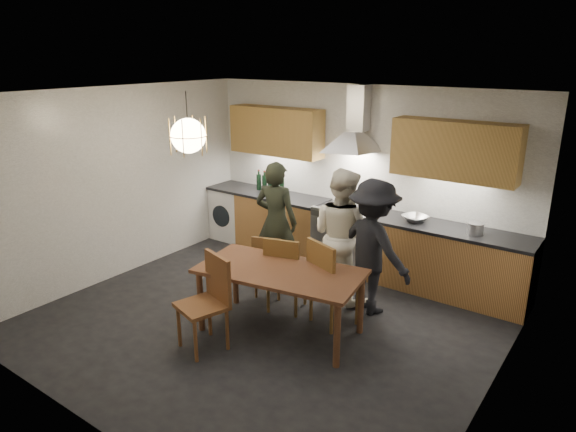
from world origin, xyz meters
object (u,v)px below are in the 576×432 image
Objects in this scene: person_right at (373,247)px; stock_pot at (475,229)px; dining_table at (280,277)px; chair_front at (209,296)px; person_left at (276,222)px; person_mid at (341,235)px; chair_back_left at (269,262)px; mixing_bowl at (415,218)px; wine_bottles at (270,182)px.

stock_pot is (0.90, 0.94, 0.15)m from person_right.
person_right is 1.31m from stock_pot.
stock_pot is at bearing 43.70° from dining_table.
chair_front is 2.00m from person_right.
person_right is (1.49, -0.08, -0.01)m from person_left.
person_mid is 1.03× the size of person_right.
chair_front reaches higher than chair_back_left.
person_left reaches higher than person_right.
dining_table is 9.89× the size of stock_pot.
person_right is (0.48, -0.10, -0.03)m from person_mid.
mixing_bowl is at bearing -114.60° from person_mid.
wine_bottles reaches higher than mixing_bowl.
chair_front is at bearing 94.64° from person_left.
person_mid is 2.10m from wine_bottles.
dining_table is 3.59× the size of wine_bottles.
stock_pot is (2.39, 0.85, 0.14)m from person_left.
chair_front is at bearing 74.65° from person_right.
wine_bottles is at bearing -58.88° from person_left.
person_mid is at bearing -27.37° from wine_bottles.
dining_table is at bearing 116.23° from chair_back_left.
wine_bottles is (-2.33, 1.06, 0.24)m from person_right.
person_mid is at bearing 170.97° from person_left.
person_right reaches higher than dining_table.
person_right is at bearing 177.97° from person_mid.
dining_table is at bearing 76.22° from person_right.
mixing_bowl is at bearing 176.79° from stock_pot.
chair_back_left is 1.29m from chair_front.
person_right is (1.22, 0.43, 0.34)m from chair_back_left.
stock_pot is (1.38, 0.84, 0.12)m from person_mid.
wine_bottles is at bearing 178.24° from mixing_bowl.
stock_pot is at bearing 70.65° from chair_front.
person_left is (-0.90, 1.13, 0.16)m from dining_table.
person_right is at bearing 51.23° from dining_table.
chair_back_left is 0.98m from person_mid.
person_mid is at bearing -123.98° from mixing_bowl.
person_mid reaches higher than wine_bottles.
chair_back_left is 2.61× the size of mixing_bowl.
dining_table is at bearing -109.16° from mixing_bowl.
person_mid is at bearing 4.22° from person_right.
chair_back_left is 1.34m from person_right.
mixing_bowl is at bearing -160.58° from person_left.
mixing_bowl is 1.66× the size of stock_pot.
person_mid is at bearing 75.24° from dining_table.
person_left reaches higher than dining_table.
chair_front is (-0.44, -0.66, -0.09)m from dining_table.
stock_pot is (1.49, 1.98, 0.30)m from dining_table.
person_left is 1.49m from person_right.
dining_table is 0.90m from chair_back_left.
chair_back_left is (-0.63, 0.61, -0.19)m from dining_table.
person_mid reaches higher than dining_table.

